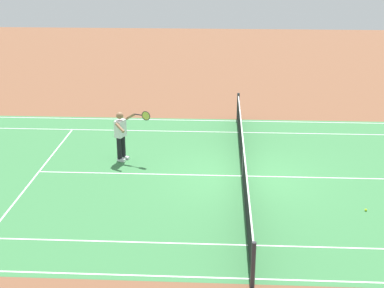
{
  "coord_description": "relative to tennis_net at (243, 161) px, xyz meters",
  "views": [
    {
      "loc": [
        0.75,
        15.6,
        6.85
      ],
      "look_at": [
        1.59,
        -0.34,
        0.9
      ],
      "focal_mm": 51.34,
      "sensor_mm": 36.0,
      "label": 1
    }
  ],
  "objects": [
    {
      "name": "ground_plane",
      "position": [
        0.0,
        0.0,
        -0.49
      ],
      "size": [
        60.0,
        60.0,
        0.0
      ],
      "primitive_type": "plane",
      "color": "brown"
    },
    {
      "name": "court_slab",
      "position": [
        0.0,
        0.0,
        -0.49
      ],
      "size": [
        24.2,
        11.4,
        0.0
      ],
      "primitive_type": "cube",
      "color": "#387A42",
      "rests_on": "ground_plane"
    },
    {
      "name": "court_line_markings",
      "position": [
        0.0,
        0.0,
        -0.49
      ],
      "size": [
        23.85,
        11.05,
        0.01
      ],
      "color": "white",
      "rests_on": "ground_plane"
    },
    {
      "name": "tennis_net",
      "position": [
        0.0,
        0.0,
        0.0
      ],
      "size": [
        0.1,
        11.7,
        1.08
      ],
      "color": "#2D2D33",
      "rests_on": "ground_plane"
    },
    {
      "name": "tennis_player_near",
      "position": [
        3.93,
        -1.13,
        0.44
      ],
      "size": [
        1.18,
        0.75,
        1.7
      ],
      "color": "black",
      "rests_on": "ground_plane"
    },
    {
      "name": "tennis_ball",
      "position": [
        -3.23,
        2.17,
        -0.46
      ],
      "size": [
        0.07,
        0.07,
        0.07
      ],
      "primitive_type": "sphere",
      "color": "#CCE01E",
      "rests_on": "ground_plane"
    }
  ]
}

